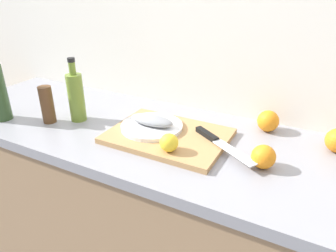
{
  "coord_description": "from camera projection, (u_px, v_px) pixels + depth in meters",
  "views": [
    {
      "loc": [
        0.51,
        -0.91,
        1.44
      ],
      "look_at": [
        0.03,
        -0.01,
        0.95
      ],
      "focal_mm": 33.35,
      "sensor_mm": 36.0,
      "label": 1
    }
  ],
  "objects": [
    {
      "name": "orange_2",
      "position": [
        263.0,
        157.0,
        0.96
      ],
      "size": [
        0.08,
        0.08,
        0.08
      ],
      "primitive_type": "sphere",
      "color": "orange",
      "rests_on": "kitchen_counter"
    },
    {
      "name": "orange_0",
      "position": [
        268.0,
        121.0,
        1.19
      ],
      "size": [
        0.08,
        0.08,
        0.08
      ],
      "primitive_type": "sphere",
      "color": "orange",
      "rests_on": "kitchen_counter"
    },
    {
      "name": "pepper_mill",
      "position": [
        47.0,
        105.0,
        1.24
      ],
      "size": [
        0.05,
        0.05,
        0.15
      ],
      "primitive_type": "cylinder",
      "color": "brown",
      "rests_on": "kitchen_counter"
    },
    {
      "name": "chef_knife",
      "position": [
        216.0,
        140.0,
        1.07
      ],
      "size": [
        0.26,
        0.18,
        0.02
      ],
      "rotation": [
        0.0,
        0.0,
        -0.55
      ],
      "color": "silver",
      "rests_on": "cutting_board"
    },
    {
      "name": "cutting_board",
      "position": [
        168.0,
        136.0,
        1.15
      ],
      "size": [
        0.43,
        0.31,
        0.02
      ],
      "primitive_type": "cube",
      "color": "tan",
      "rests_on": "kitchen_counter"
    },
    {
      "name": "lemon_0",
      "position": [
        169.0,
        143.0,
        1.02
      ],
      "size": [
        0.06,
        0.06,
        0.06
      ],
      "primitive_type": "sphere",
      "color": "yellow",
      "rests_on": "cutting_board"
    },
    {
      "name": "back_wall",
      "position": [
        199.0,
        27.0,
        1.28
      ],
      "size": [
        3.2,
        0.05,
        2.5
      ],
      "primitive_type": "cube",
      "color": "white",
      "rests_on": "ground_plane"
    },
    {
      "name": "olive_oil_bottle",
      "position": [
        76.0,
        96.0,
        1.25
      ],
      "size": [
        0.06,
        0.06,
        0.26
      ],
      "color": "olive",
      "rests_on": "kitchen_counter"
    },
    {
      "name": "kitchen_counter",
      "position": [
        162.0,
        225.0,
        1.37
      ],
      "size": [
        2.0,
        0.6,
        0.9
      ],
      "color": "#9E7A56",
      "rests_on": "ground_plane"
    },
    {
      "name": "fish_fillet",
      "position": [
        151.0,
        120.0,
        1.16
      ],
      "size": [
        0.17,
        0.07,
        0.04
      ],
      "primitive_type": "ellipsoid",
      "color": "gray",
      "rests_on": "white_plate"
    },
    {
      "name": "white_plate",
      "position": [
        151.0,
        127.0,
        1.18
      ],
      "size": [
        0.23,
        0.23,
        0.01
      ],
      "primitive_type": "cylinder",
      "color": "white",
      "rests_on": "cutting_board"
    }
  ]
}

